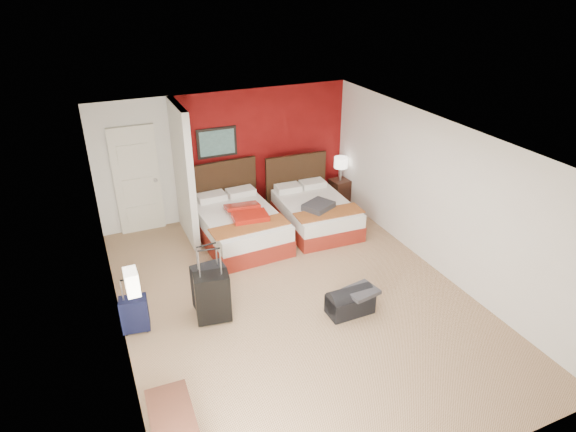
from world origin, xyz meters
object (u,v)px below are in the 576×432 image
bed_right (316,215)px  suitcase_charcoal (210,289)px  red_suitcase_open (246,212)px  nightstand (339,191)px  suitcase_black (213,299)px  table_lamp (341,169)px  suitcase_navy (135,315)px  bed_left (240,227)px  duffel_bag (350,303)px

bed_right → suitcase_charcoal: suitcase_charcoal is taller
red_suitcase_open → suitcase_charcoal: 2.02m
nightstand → suitcase_charcoal: bearing=-150.7°
suitcase_black → suitcase_charcoal: suitcase_black is taller
table_lamp → suitcase_navy: (-4.63, -2.58, -0.51)m
red_suitcase_open → table_lamp: size_ratio=1.66×
red_suitcase_open → bed_left: bearing=140.7°
suitcase_charcoal → duffel_bag: bearing=-30.5°
bed_left → suitcase_charcoal: size_ratio=2.75×
table_lamp → duffel_bag: table_lamp is taller
suitcase_black → suitcase_navy: (-1.05, 0.21, -0.11)m
nightstand → duffel_bag: nightstand is taller
table_lamp → suitcase_charcoal: size_ratio=0.73×
duffel_bag → bed_right: bearing=73.5°
suitcase_black → duffel_bag: bearing=-9.9°
duffel_bag → red_suitcase_open: bearing=104.4°
bed_left → suitcase_navy: (-2.13, -1.81, -0.03)m
bed_right → suitcase_black: size_ratio=2.43×
nightstand → suitcase_charcoal: suitcase_charcoal is taller
table_lamp → bed_right: bearing=-140.1°
nightstand → suitcase_black: size_ratio=0.70×
red_suitcase_open → table_lamp: bearing=25.5°
bed_left → suitcase_black: (-1.08, -2.02, 0.08)m
red_suitcase_open → suitcase_black: 2.27m
nightstand → duffel_bag: (-1.72, -3.42, -0.09)m
bed_left → bed_right: bed_left is taller
duffel_bag → nightstand: bearing=62.7°
bed_left → suitcase_charcoal: 2.03m
bed_right → table_lamp: 1.37m
red_suitcase_open → suitcase_charcoal: (-1.15, -1.64, -0.28)m
table_lamp → nightstand: bearing=0.0°
suitcase_black → suitcase_navy: bearing=177.5°
bed_left → duffel_bag: size_ratio=2.87×
suitcase_navy → nightstand: bearing=37.8°
suitcase_navy → duffel_bag: (2.92, -0.84, -0.09)m
suitcase_charcoal → suitcase_navy: (-1.08, -0.07, -0.09)m
nightstand → suitcase_black: suitcase_black is taller
bed_left → suitcase_black: suitcase_black is taller
nightstand → table_lamp: table_lamp is taller
bed_right → suitcase_navy: bearing=-152.0°
nightstand → suitcase_navy: nightstand is taller
red_suitcase_open → table_lamp: 2.56m
bed_left → duffel_bag: bed_left is taller
red_suitcase_open → nightstand: bearing=25.5°
table_lamp → suitcase_charcoal: table_lamp is taller
table_lamp → suitcase_charcoal: bearing=-144.8°
bed_right → table_lamp: size_ratio=3.48×
duffel_bag → suitcase_black: bearing=160.7°
bed_right → suitcase_navy: 4.05m
bed_right → nightstand: size_ratio=3.47×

